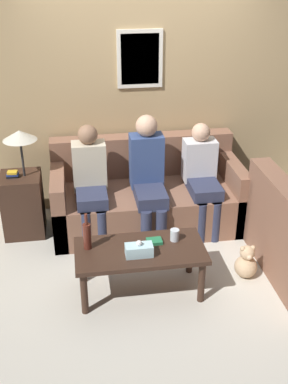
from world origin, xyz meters
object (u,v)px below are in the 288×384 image
(teddy_bear, at_px, (246,263))
(person_middle, at_px, (148,173))
(couch_main, at_px, (146,197))
(person_right, at_px, (202,174))
(coffee_table, at_px, (140,255))
(wine_bottle, at_px, (87,235))
(person_left, at_px, (90,180))
(drinking_glass, at_px, (175,235))

(teddy_bear, bearing_deg, person_middle, 129.50)
(couch_main, xyz_separation_m, teddy_bear, (0.76, -1.13, -0.17))
(teddy_bear, bearing_deg, person_right, 101.03)
(couch_main, bearing_deg, coffee_table, -101.46)
(wine_bottle, bearing_deg, coffee_table, -10.40)
(person_middle, distance_m, person_right, 0.58)
(person_middle, bearing_deg, couch_main, 86.70)
(coffee_table, height_order, wine_bottle, wine_bottle)
(wine_bottle, distance_m, person_middle, 1.14)
(person_right, bearing_deg, teddy_bear, -78.97)
(person_left, bearing_deg, wine_bottle, -95.04)
(coffee_table, bearing_deg, wine_bottle, 169.60)
(wine_bottle, xyz_separation_m, person_left, (0.08, 0.94, 0.07))
(wine_bottle, xyz_separation_m, drinking_glass, (0.76, 0.01, -0.07))
(person_right, bearing_deg, couch_main, 164.61)
(wine_bottle, distance_m, teddy_bear, 1.50)
(couch_main, relative_size, person_middle, 1.59)
(coffee_table, relative_size, person_left, 0.94)
(couch_main, relative_size, person_left, 1.69)
(person_right, distance_m, teddy_bear, 1.09)
(coffee_table, xyz_separation_m, drinking_glass, (0.32, 0.09, 0.12))
(drinking_glass, distance_m, person_left, 1.16)
(drinking_glass, height_order, person_middle, person_middle)
(wine_bottle, height_order, person_left, person_left)
(drinking_glass, bearing_deg, wine_bottle, -179.31)
(wine_bottle, height_order, person_right, person_right)
(person_middle, xyz_separation_m, person_right, (0.58, 0.04, -0.07))
(person_right, relative_size, teddy_bear, 3.40)
(couch_main, xyz_separation_m, person_left, (-0.60, -0.17, 0.33))
(coffee_table, height_order, person_middle, person_middle)
(person_middle, distance_m, teddy_bear, 1.32)
(person_middle, bearing_deg, wine_bottle, -126.32)
(couch_main, relative_size, drinking_glass, 18.91)
(drinking_glass, relative_size, person_right, 0.09)
(coffee_table, distance_m, person_middle, 1.06)
(drinking_glass, bearing_deg, couch_main, 94.08)
(couch_main, distance_m, coffee_table, 1.22)
(teddy_bear, bearing_deg, coffee_table, -176.42)
(coffee_table, height_order, person_right, person_right)
(couch_main, bearing_deg, person_right, -15.39)
(couch_main, height_order, teddy_bear, couch_main)
(wine_bottle, distance_m, person_right, 1.57)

